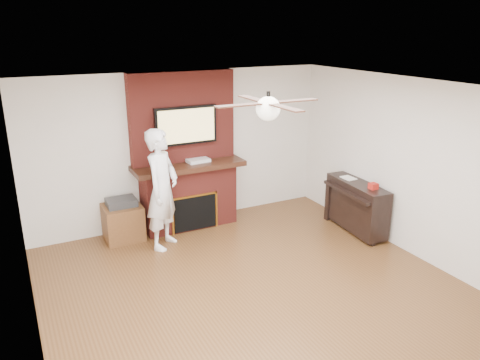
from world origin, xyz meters
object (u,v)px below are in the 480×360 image
fireplace (187,167)px  piano (356,205)px  side_table (123,220)px  person (162,189)px

fireplace → piano: (2.30, -1.46, -0.56)m
side_table → fireplace: bearing=3.9°
person → side_table: 0.94m
person → piano: person is taller
fireplace → person: 0.86m
fireplace → piano: fireplace is taller
fireplace → person: size_ratio=1.39×
person → side_table: (-0.49, 0.53, -0.60)m
fireplace → piano: bearing=-32.5°
fireplace → side_table: bearing=-176.5°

